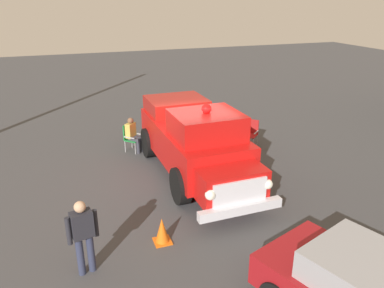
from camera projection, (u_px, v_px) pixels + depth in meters
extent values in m
plane|color=#424244|center=(188.00, 177.00, 11.97)|extent=(60.00, 60.00, 0.00)
cylinder|color=black|center=(245.00, 174.00, 10.98)|extent=(1.04, 0.33, 1.04)
cylinder|color=black|center=(180.00, 186.00, 10.33)|extent=(1.04, 0.33, 1.04)
cylinder|color=black|center=(201.00, 136.00, 14.03)|extent=(1.04, 0.33, 1.04)
cylinder|color=black|center=(148.00, 143.00, 13.38)|extent=(1.04, 0.33, 1.04)
cube|color=red|center=(192.00, 142.00, 11.98)|extent=(4.93, 2.17, 1.10)
cube|color=red|center=(231.00, 184.00, 9.55)|extent=(0.93, 1.77, 0.84)
cube|color=red|center=(206.00, 126.00, 10.65)|extent=(1.73, 1.92, 0.76)
cube|color=#B21914|center=(176.00, 107.00, 13.06)|extent=(1.73, 1.98, 0.60)
cube|color=silver|center=(240.00, 192.00, 9.16)|extent=(0.14, 1.44, 0.64)
cube|color=silver|center=(241.00, 209.00, 9.22)|extent=(0.23, 2.24, 0.24)
sphere|color=white|center=(268.00, 184.00, 9.38)|extent=(0.26, 0.26, 0.26)
sphere|color=white|center=(210.00, 195.00, 8.87)|extent=(0.26, 0.26, 0.26)
sphere|color=red|center=(206.00, 109.00, 10.47)|extent=(0.28, 0.28, 0.28)
cylinder|color=black|center=(329.00, 260.00, 7.68)|extent=(0.73, 0.47, 0.68)
cube|color=#99999E|center=(371.00, 275.00, 6.06)|extent=(2.31, 2.10, 0.56)
cylinder|color=#B7BABF|center=(142.00, 145.00, 14.01)|extent=(0.04, 0.04, 0.44)
cylinder|color=#B7BABF|center=(135.00, 149.00, 13.64)|extent=(0.04, 0.04, 0.44)
cylinder|color=#B7BABF|center=(132.00, 143.00, 14.19)|extent=(0.04, 0.04, 0.44)
cylinder|color=#B7BABF|center=(125.00, 147.00, 13.82)|extent=(0.04, 0.04, 0.44)
cube|color=#1E7F38|center=(133.00, 140.00, 13.83)|extent=(0.68, 0.68, 0.04)
cube|color=#1E7F38|center=(127.00, 131.00, 13.82)|extent=(0.37, 0.37, 0.56)
cube|color=#B7BABF|center=(137.00, 133.00, 13.97)|extent=(0.34, 0.34, 0.03)
cube|color=#B7BABF|center=(129.00, 138.00, 13.57)|extent=(0.34, 0.34, 0.03)
cylinder|color=#B7BABF|center=(253.00, 144.00, 14.06)|extent=(0.04, 0.04, 0.44)
cylinder|color=#B7BABF|center=(242.00, 142.00, 14.26)|extent=(0.04, 0.04, 0.44)
cylinder|color=#B7BABF|center=(257.00, 140.00, 14.42)|extent=(0.04, 0.04, 0.44)
cylinder|color=#B7BABF|center=(246.00, 138.00, 14.62)|extent=(0.04, 0.04, 0.44)
cube|color=#B21E1E|center=(250.00, 135.00, 14.25)|extent=(0.68, 0.68, 0.04)
cube|color=#B21E1E|center=(252.00, 126.00, 14.35)|extent=(0.38, 0.35, 0.56)
cube|color=#B7BABF|center=(256.00, 132.00, 14.09)|extent=(0.32, 0.35, 0.03)
cube|color=#B7BABF|center=(244.00, 130.00, 14.30)|extent=(0.32, 0.35, 0.03)
cylinder|color=#383842|center=(141.00, 146.00, 13.89)|extent=(0.18, 0.18, 0.45)
cylinder|color=#383842|center=(138.00, 148.00, 13.72)|extent=(0.18, 0.18, 0.45)
cube|color=#383842|center=(137.00, 138.00, 13.85)|extent=(0.42, 0.42, 0.13)
cube|color=#383842|center=(134.00, 140.00, 13.68)|extent=(0.42, 0.42, 0.13)
cube|color=gold|center=(131.00, 130.00, 13.73)|extent=(0.44, 0.44, 0.54)
sphere|color=brown|center=(130.00, 121.00, 13.59)|extent=(0.31, 0.31, 0.22)
cylinder|color=#2D334C|center=(91.00, 253.00, 7.76)|extent=(0.18, 0.18, 0.88)
cylinder|color=#2D334C|center=(80.00, 256.00, 7.65)|extent=(0.18, 0.18, 0.88)
cube|color=#26262D|center=(82.00, 224.00, 7.44)|extent=(0.34, 0.47, 0.56)
cylinder|color=#26262D|center=(95.00, 223.00, 7.59)|extent=(0.12, 0.12, 0.60)
cylinder|color=#26262D|center=(69.00, 231.00, 7.33)|extent=(0.12, 0.12, 0.60)
sphere|color=tan|center=(80.00, 207.00, 7.29)|extent=(0.27, 0.27, 0.23)
cube|color=orange|center=(162.00, 241.00, 8.81)|extent=(0.40, 0.40, 0.04)
cone|color=orange|center=(162.00, 230.00, 8.70)|extent=(0.32, 0.32, 0.60)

